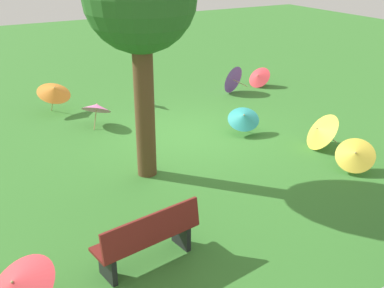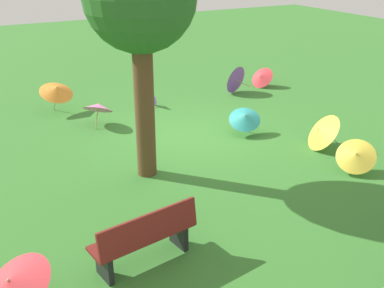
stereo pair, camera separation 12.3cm
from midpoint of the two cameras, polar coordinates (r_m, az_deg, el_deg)
ground at (r=11.34m, az=-0.03°, el=0.89°), size 40.00×40.00×0.00m
park_bench at (r=6.83m, az=-5.26°, el=-11.36°), size 1.66×0.72×0.90m
shade_tree at (r=8.61m, az=-6.01°, el=17.12°), size 2.05×2.05×4.54m
parasol_red_0 at (r=6.23m, az=-20.71°, el=-15.81°), size 1.15×1.17×0.87m
parasol_orange_0 at (r=13.30m, az=-16.12°, el=6.42°), size 1.11×1.11×0.95m
parasol_red_1 at (r=15.53m, az=8.78°, el=8.19°), size 0.78×0.89×0.67m
parasol_purple_0 at (r=14.75m, az=5.43°, el=7.99°), size 0.94×0.90×0.89m
parasol_teal_0 at (r=11.39m, az=6.86°, el=3.29°), size 1.04×1.04×0.73m
parasol_purple_1 at (r=13.54m, az=-4.72°, el=5.89°), size 0.54×0.61×0.57m
parasol_yellow_0 at (r=10.01m, az=19.92°, el=-1.30°), size 1.04×1.06×0.71m
parasol_yellow_1 at (r=10.97m, az=15.92°, el=1.56°), size 0.93×1.09×0.86m
parasol_pink_3 at (r=12.12m, az=-11.21°, el=4.53°), size 1.05×1.04×0.77m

